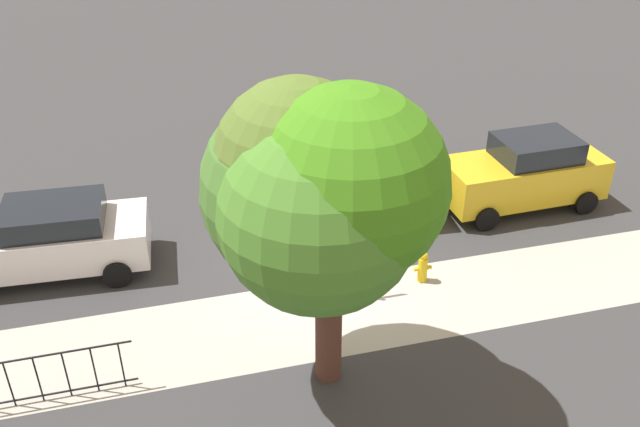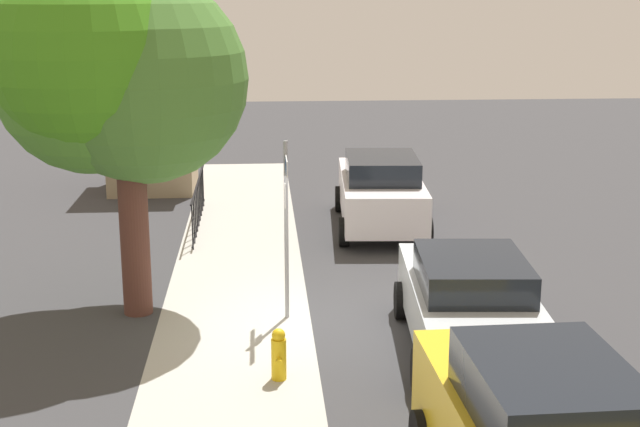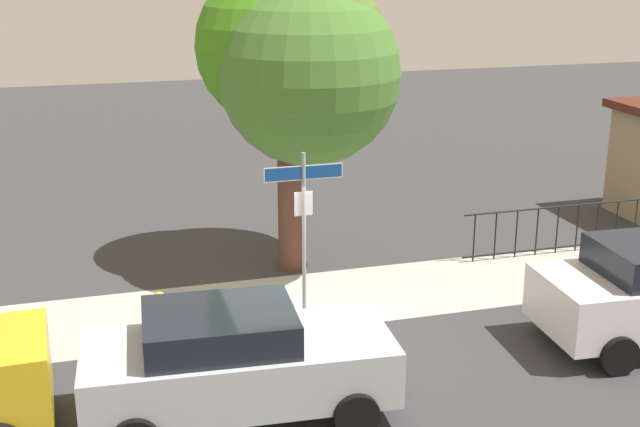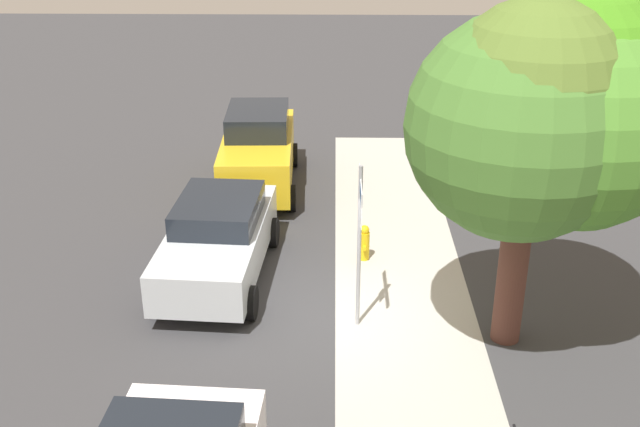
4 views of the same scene
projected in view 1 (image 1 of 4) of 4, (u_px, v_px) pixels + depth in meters
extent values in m
plane|color=#38383A|center=(320.00, 280.00, 16.07)|extent=(60.00, 60.00, 0.00)
cube|color=#AFADA4|center=(244.00, 330.00, 14.55)|extent=(24.00, 2.60, 0.00)
cylinder|color=#9EA0A5|center=(315.00, 235.00, 14.90)|extent=(0.07, 0.07, 3.08)
cube|color=#144799|center=(315.00, 186.00, 14.29)|extent=(1.34, 0.02, 0.22)
cube|color=white|center=(315.00, 186.00, 14.29)|extent=(1.37, 0.02, 0.25)
cube|color=silver|center=(315.00, 209.00, 14.55)|extent=(0.32, 0.02, 0.42)
cylinder|color=#553128|center=(329.00, 311.00, 12.66)|extent=(0.50, 0.50, 3.11)
sphere|color=#4B872D|center=(320.00, 213.00, 10.76)|extent=(3.23, 3.23, 3.23)
sphere|color=#57742D|center=(297.00, 161.00, 11.07)|extent=(2.72, 2.72, 2.72)
sphere|color=#487A30|center=(306.00, 189.00, 11.50)|extent=(3.53, 3.53, 3.53)
sphere|color=#428A1A|center=(349.00, 184.00, 10.67)|extent=(3.17, 3.17, 3.17)
cube|color=gold|center=(523.00, 177.00, 18.60)|extent=(4.37, 1.84, 1.08)
cube|color=black|center=(536.00, 148.00, 18.23)|extent=(2.12, 1.56, 0.59)
cylinder|color=black|center=(486.00, 219.00, 17.82)|extent=(0.65, 0.24, 0.64)
cylinder|color=black|center=(457.00, 188.00, 19.22)|extent=(0.65, 0.24, 0.64)
cylinder|color=black|center=(585.00, 202.00, 18.53)|extent=(0.65, 0.24, 0.64)
cylinder|color=black|center=(550.00, 174.00, 19.94)|extent=(0.65, 0.24, 0.64)
cube|color=silver|center=(351.00, 197.00, 17.96)|extent=(4.40, 2.05, 0.82)
cube|color=black|center=(362.00, 174.00, 17.67)|extent=(2.16, 1.69, 0.48)
cylinder|color=black|center=(302.00, 234.00, 17.19)|extent=(0.65, 0.26, 0.64)
cylinder|color=black|center=(291.00, 199.00, 18.68)|extent=(0.65, 0.26, 0.64)
cylinder|color=black|center=(415.00, 222.00, 17.66)|extent=(0.65, 0.26, 0.64)
cylinder|color=black|center=(395.00, 189.00, 19.15)|extent=(0.65, 0.26, 0.64)
cube|color=white|center=(46.00, 243.00, 16.00)|extent=(4.73, 2.09, 0.92)
cube|color=black|center=(52.00, 215.00, 15.68)|extent=(2.31, 1.73, 0.52)
cylinder|color=black|center=(117.00, 274.00, 15.74)|extent=(0.65, 0.26, 0.64)
cylinder|color=black|center=(121.00, 232.00, 17.27)|extent=(0.65, 0.26, 0.64)
cylinder|color=black|center=(2.00, 363.00, 12.22)|extent=(4.43, 0.04, 0.04)
cylinder|color=black|center=(14.00, 401.00, 12.70)|extent=(4.43, 0.04, 0.04)
cylinder|color=black|center=(122.00, 365.00, 12.92)|extent=(0.03, 0.03, 1.05)
cylinder|color=black|center=(94.00, 370.00, 12.82)|extent=(0.03, 0.03, 1.05)
cylinder|color=black|center=(67.00, 374.00, 12.71)|extent=(0.03, 0.03, 1.05)
cylinder|color=black|center=(38.00, 379.00, 12.60)|extent=(0.03, 0.03, 1.05)
cylinder|color=black|center=(9.00, 384.00, 12.49)|extent=(0.03, 0.03, 1.05)
cylinder|color=yellow|center=(423.00, 269.00, 15.91)|extent=(0.22, 0.22, 0.62)
sphere|color=yellow|center=(424.00, 256.00, 15.72)|extent=(0.20, 0.20, 0.20)
cylinder|color=yellow|center=(429.00, 267.00, 15.93)|extent=(0.10, 0.09, 0.09)
cylinder|color=yellow|center=(416.00, 269.00, 15.86)|extent=(0.10, 0.09, 0.09)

